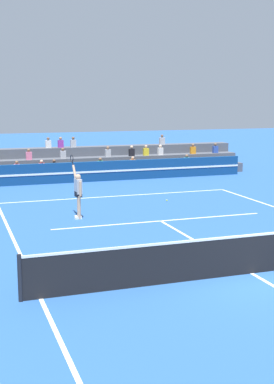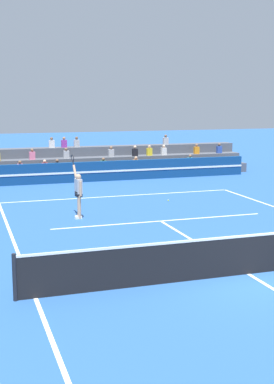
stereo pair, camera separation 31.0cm
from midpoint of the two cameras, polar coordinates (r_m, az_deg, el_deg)
name	(u,v)px [view 1 (the left image)]	position (r m, az deg, el deg)	size (l,w,h in m)	color
ground_plane	(252,273)	(14.40, 11.52, -8.51)	(120.00, 120.00, 0.00)	#285699
court_lines	(252,273)	(14.40, 11.52, -8.49)	(11.10, 23.90, 0.01)	white
tennis_net	(252,253)	(14.24, 11.59, -6.43)	(12.00, 0.10, 1.10)	black
sponsor_banner_wall	(92,172)	(29.49, -5.11, 2.18)	(18.00, 0.26, 1.10)	navy
bleacher_stand	(81,164)	(31.92, -6.25, 2.94)	(19.78, 2.85, 2.28)	#4C515B
tennis_player	(78,193)	(20.36, -6.73, -0.09)	(0.32, 1.13, 2.44)	tan
tennis_ball	(167,200)	(23.84, 2.83, -0.89)	(0.07, 0.07, 0.07)	#C6DB33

